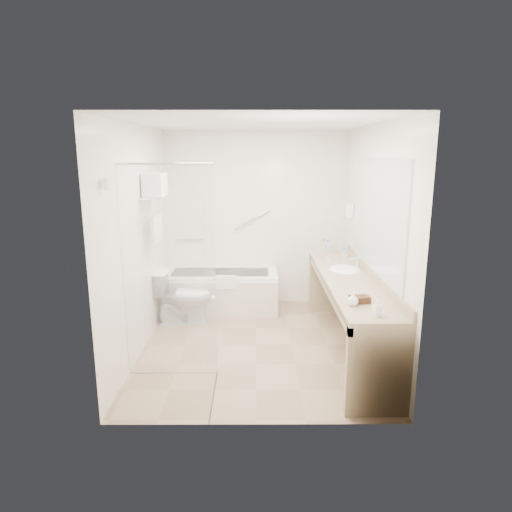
{
  "coord_description": "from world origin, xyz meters",
  "views": [
    {
      "loc": [
        -0.02,
        -4.98,
        2.22
      ],
      "look_at": [
        0.0,
        0.3,
        1.0
      ],
      "focal_mm": 32.0,
      "sensor_mm": 36.0,
      "label": 1
    }
  ],
  "objects_px": {
    "toilet": "(183,297)",
    "bathtub": "(221,291)",
    "amenity_basket": "(360,299)",
    "water_bottle_left": "(328,248)",
    "vanity_counter": "(348,297)"
  },
  "relations": [
    {
      "from": "bathtub",
      "to": "water_bottle_left",
      "type": "distance_m",
      "value": 1.63
    },
    {
      "from": "bathtub",
      "to": "toilet",
      "type": "relative_size",
      "value": 2.16
    },
    {
      "from": "water_bottle_left",
      "to": "amenity_basket",
      "type": "bearing_deg",
      "value": -90.57
    },
    {
      "from": "vanity_counter",
      "to": "amenity_basket",
      "type": "xyz_separation_m",
      "value": [
        -0.07,
        -0.82,
        0.24
      ]
    },
    {
      "from": "toilet",
      "to": "amenity_basket",
      "type": "distance_m",
      "value": 2.58
    },
    {
      "from": "bathtub",
      "to": "amenity_basket",
      "type": "relative_size",
      "value": 8.89
    },
    {
      "from": "toilet",
      "to": "bathtub",
      "type": "bearing_deg",
      "value": -42.06
    },
    {
      "from": "bathtub",
      "to": "vanity_counter",
      "type": "relative_size",
      "value": 0.59
    },
    {
      "from": "amenity_basket",
      "to": "toilet",
      "type": "bearing_deg",
      "value": 138.82
    },
    {
      "from": "vanity_counter",
      "to": "water_bottle_left",
      "type": "height_order",
      "value": "water_bottle_left"
    },
    {
      "from": "vanity_counter",
      "to": "toilet",
      "type": "height_order",
      "value": "vanity_counter"
    },
    {
      "from": "bathtub",
      "to": "water_bottle_left",
      "type": "height_order",
      "value": "water_bottle_left"
    },
    {
      "from": "vanity_counter",
      "to": "toilet",
      "type": "xyz_separation_m",
      "value": [
        -1.97,
        0.85,
        -0.28
      ]
    },
    {
      "from": "amenity_basket",
      "to": "water_bottle_left",
      "type": "xyz_separation_m",
      "value": [
        0.02,
        2.03,
        0.06
      ]
    },
    {
      "from": "bathtub",
      "to": "vanity_counter",
      "type": "bearing_deg",
      "value": -42.35
    }
  ]
}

